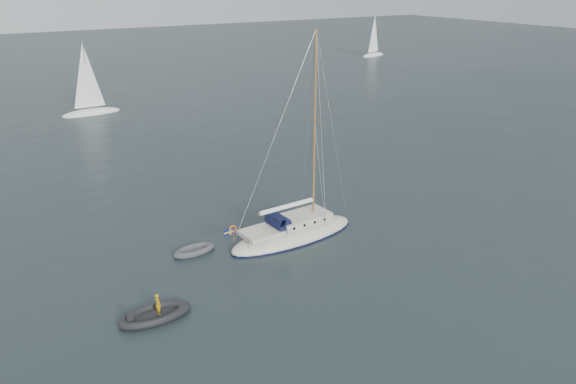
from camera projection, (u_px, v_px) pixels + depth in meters
ground at (288, 249)px, 33.37m from camera, size 300.00×300.00×0.00m
sailboat at (293, 223)px, 34.42m from camera, size 9.15×2.74×13.03m
dinghy at (194, 250)px, 32.82m from camera, size 2.60×1.17×0.37m
rib at (155, 314)px, 26.57m from camera, size 3.55×1.61×1.28m
distant_yacht_b at (374, 36)px, 110.80m from camera, size 6.60×3.52×8.75m
distant_yacht_c at (87, 81)px, 64.18m from camera, size 6.74×3.59×8.93m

